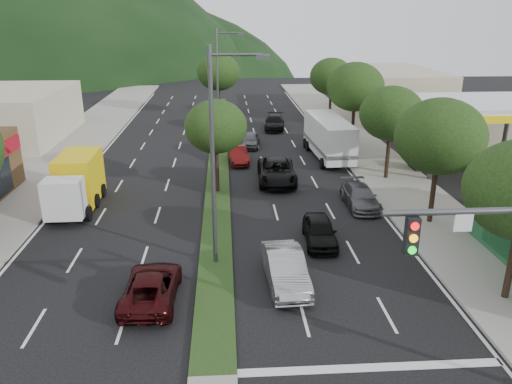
{
  "coord_description": "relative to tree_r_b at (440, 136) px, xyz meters",
  "views": [
    {
      "loc": [
        0.56,
        -13.28,
        11.2
      ],
      "look_at": [
        2.09,
        10.6,
        2.62
      ],
      "focal_mm": 35.0,
      "sensor_mm": 36.0,
      "label": 1
    }
  ],
  "objects": [
    {
      "name": "bldg_left_far",
      "position": [
        -31.0,
        22.0,
        -2.74
      ],
      "size": [
        9.0,
        14.0,
        4.6
      ],
      "primitive_type": "cube",
      "color": "#B4AF8F",
      "rests_on": "ground"
    },
    {
      "name": "motorhome",
      "position": [
        -3.0,
        13.98,
        -3.32
      ],
      "size": [
        3.02,
        8.52,
        3.23
      ],
      "rotation": [
        0.0,
        0.0,
        0.05
      ],
      "color": "silver",
      "rests_on": "ground"
    },
    {
      "name": "box_truck",
      "position": [
        -20.48,
        4.03,
        -3.57
      ],
      "size": [
        2.56,
        6.33,
        3.1
      ],
      "rotation": [
        0.0,
        0.0,
        3.16
      ],
      "color": "silver",
      "rests_on": "ground"
    },
    {
      "name": "ground",
      "position": [
        -12.0,
        -12.0,
        -5.04
      ],
      "size": [
        160.0,
        160.0,
        0.0
      ],
      "primitive_type": "plane",
      "color": "black",
      "rests_on": "ground"
    },
    {
      "name": "tree_r_e",
      "position": [
        0.0,
        28.0,
        -0.14
      ],
      "size": [
        4.6,
        4.6,
        6.71
      ],
      "color": "black",
      "rests_on": "sidewalk_right"
    },
    {
      "name": "car_queue_f",
      "position": [
        -6.32,
        24.85,
        -4.34
      ],
      "size": [
        2.52,
        4.98,
        1.39
      ],
      "primitive_type": "imported",
      "rotation": [
        0.0,
        0.0,
        -0.12
      ],
      "color": "black",
      "rests_on": "ground"
    },
    {
      "name": "sedan_silver",
      "position": [
        -8.93,
        -6.13,
        -4.29
      ],
      "size": [
        1.84,
        4.63,
        1.5
      ],
      "primitive_type": "imported",
      "rotation": [
        0.0,
        0.0,
        0.06
      ],
      "color": "#94979B",
      "rests_on": "ground"
    },
    {
      "name": "streetlight_mid",
      "position": [
        -11.79,
        21.0,
        0.55
      ],
      "size": [
        2.6,
        0.25,
        10.0
      ],
      "color": "#47494C",
      "rests_on": "ground"
    },
    {
      "name": "tree_med_far",
      "position": [
        -12.0,
        32.0,
        -0.03
      ],
      "size": [
        4.8,
        4.8,
        6.94
      ],
      "color": "black",
      "rests_on": "median"
    },
    {
      "name": "streetlight_near",
      "position": [
        -11.79,
        -4.0,
        0.55
      ],
      "size": [
        2.6,
        0.25,
        10.0
      ],
      "color": "#47494C",
      "rests_on": "ground"
    },
    {
      "name": "tree_med_near",
      "position": [
        -12.0,
        6.0,
        -0.61
      ],
      "size": [
        4.0,
        4.0,
        6.02
      ],
      "color": "black",
      "rests_on": "median"
    },
    {
      "name": "car_queue_d",
      "position": [
        -7.86,
        7.89,
        -4.26
      ],
      "size": [
        2.76,
        5.64,
        1.54
      ],
      "primitive_type": "imported",
      "rotation": [
        0.0,
        0.0,
        -0.04
      ],
      "color": "black",
      "rests_on": "ground"
    },
    {
      "name": "car_queue_a",
      "position": [
        -6.67,
        -2.11,
        -4.37
      ],
      "size": [
        1.76,
        3.98,
        1.33
      ],
      "primitive_type": "imported",
      "rotation": [
        0.0,
        0.0,
        -0.05
      ],
      "color": "black",
      "rests_on": "ground"
    },
    {
      "name": "sidewalk_left",
      "position": [
        -25.0,
        13.0,
        -4.96
      ],
      "size": [
        6.0,
        90.0,
        0.15
      ],
      "primitive_type": "cube",
      "color": "gray",
      "rests_on": "ground"
    },
    {
      "name": "gas_canopy",
      "position": [
        7.0,
        10.0,
        -0.39
      ],
      "size": [
        12.2,
        8.2,
        5.25
      ],
      "color": "silver",
      "rests_on": "ground"
    },
    {
      "name": "median",
      "position": [
        -12.0,
        16.0,
        -4.98
      ],
      "size": [
        1.6,
        56.0,
        0.12
      ],
      "primitive_type": "cube",
      "color": "#1F3212",
      "rests_on": "ground"
    },
    {
      "name": "suv_maroon",
      "position": [
        -14.58,
        -7.08,
        -4.4
      ],
      "size": [
        2.28,
        4.67,
        1.28
      ],
      "primitive_type": "imported",
      "rotation": [
        0.0,
        0.0,
        3.11
      ],
      "color": "black",
      "rests_on": "ground"
    },
    {
      "name": "sidewalk_right",
      "position": [
        0.5,
        13.0,
        -4.96
      ],
      "size": [
        5.0,
        90.0,
        0.15
      ],
      "primitive_type": "cube",
      "color": "gray",
      "rests_on": "ground"
    },
    {
      "name": "tree_r_c",
      "position": [
        0.0,
        8.0,
        -0.29
      ],
      "size": [
        4.4,
        4.4,
        6.48
      ],
      "color": "black",
      "rests_on": "sidewalk_right"
    },
    {
      "name": "tree_r_b",
      "position": [
        0.0,
        0.0,
        0.0
      ],
      "size": [
        4.8,
        4.8,
        6.94
      ],
      "color": "black",
      "rests_on": "sidewalk_right"
    },
    {
      "name": "bldg_right_far",
      "position": [
        7.5,
        32.0,
        -2.44
      ],
      "size": [
        10.0,
        16.0,
        5.2
      ],
      "primitive_type": "cube",
      "color": "#B4AF8F",
      "rests_on": "ground"
    },
    {
      "name": "car_queue_b",
      "position": [
        -3.25,
        2.89,
        -4.4
      ],
      "size": [
        1.81,
        4.42,
        1.28
      ],
      "primitive_type": "imported",
      "rotation": [
        0.0,
        0.0,
        0.0
      ],
      "color": "#4F4F55",
      "rests_on": "ground"
    },
    {
      "name": "car_queue_e",
      "position": [
        -9.18,
        17.89,
        -4.4
      ],
      "size": [
        1.97,
        3.93,
        1.28
      ],
      "primitive_type": "imported",
      "rotation": [
        0.0,
        0.0,
        -0.13
      ],
      "color": "#525357",
      "rests_on": "ground"
    },
    {
      "name": "car_queue_c",
      "position": [
        -10.43,
        12.89,
        -4.39
      ],
      "size": [
        1.72,
        4.02,
        1.29
      ],
      "primitive_type": "imported",
      "rotation": [
        0.0,
        0.0,
        0.09
      ],
      "color": "#4F0D0D",
      "rests_on": "ground"
    },
    {
      "name": "tree_r_d",
      "position": [
        0.0,
        18.0,
        0.14
      ],
      "size": [
        5.0,
        5.0,
        7.17
      ],
      "color": "black",
      "rests_on": "sidewalk_right"
    }
  ]
}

